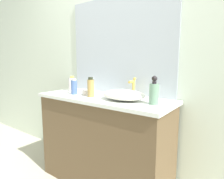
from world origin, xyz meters
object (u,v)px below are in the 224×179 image
Objects in this scene: lotion_bottle at (72,84)px; sink_basin at (123,95)px; soap_dispenser at (154,92)px; perfume_bottle at (74,87)px; candle_jar at (85,93)px; spray_can at (91,88)px.

sink_basin is at bearing -6.23° from lotion_bottle.
soap_dispenser is 0.83m from perfume_bottle.
soap_dispenser reaches higher than perfume_bottle.
lotion_bottle is 0.31m from candle_jar.
spray_can is at bearing -170.08° from sink_basin.
soap_dispenser is 3.61× the size of candle_jar.
candle_jar is at bearing 14.99° from perfume_bottle.
spray_can is at bearing -18.27° from candle_jar.
sink_basin is 0.55m from perfume_bottle.
spray_can is at bearing -174.94° from soap_dispenser.
perfume_bottle is at bearing -174.53° from sink_basin.
sink_basin is at bearing 9.92° from spray_can.
perfume_bottle is (-0.83, -0.05, -0.02)m from soap_dispenser.
sink_basin is 6.36× the size of candle_jar.
soap_dispenser is at bearing -4.69° from lotion_bottle.
lotion_bottle is at bearing 175.31° from soap_dispenser.
lotion_bottle is (-0.72, 0.08, 0.03)m from sink_basin.
candle_jar is (0.29, -0.10, -0.05)m from lotion_bottle.
sink_basin is 2.13× the size of spray_can.
perfume_bottle is at bearing 179.00° from spray_can.
spray_can is (0.40, -0.14, 0.01)m from lotion_bottle.
soap_dispenser reaches higher than spray_can.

